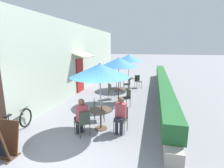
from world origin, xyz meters
The scene contains 24 objects.
ground_plane centered at (0.00, 0.00, 0.00)m, with size 120.00×120.00×0.00m, color gray.
cafe_facade_wall centered at (-2.54, 7.43, 2.09)m, with size 0.98×15.14×4.20m.
planter_hedge centered at (2.75, 7.47, 0.54)m, with size 0.60×14.14×1.01m.
patio_table_near centered at (0.44, 2.10, 0.53)m, with size 0.80×0.80×0.73m.
patio_umbrella_near centered at (0.44, 2.10, 2.09)m, with size 2.01×2.01×2.36m.
cafe_chair_near_left centered at (0.04, 1.47, 0.52)m, with size 0.56×0.56×0.87m.
seated_patron_near_left centered at (-0.05, 1.54, 0.69)m, with size 0.51×0.50×1.25m.
cafe_chair_near_right centered at (1.18, 2.07, 0.52)m, with size 0.45×0.45×0.87m.
seated_patron_near_right centered at (1.17, 1.96, 0.69)m, with size 0.37×0.44×1.25m.
cafe_chair_near_back centered at (0.09, 2.76, 0.52)m, with size 0.52×0.52×0.87m.
coffee_cup_near centered at (0.44, 2.19, 0.77)m, with size 0.07×0.07×0.09m.
patio_table_mid centered at (0.46, 5.14, 0.53)m, with size 0.80×0.80×0.73m.
patio_umbrella_mid centered at (0.46, 5.14, 2.09)m, with size 2.01×2.01×2.36m.
cafe_chair_mid_left centered at (-0.05, 5.69, 0.52)m, with size 0.56×0.56×0.87m.
cafe_chair_mid_right centered at (0.96, 4.59, 0.52)m, with size 0.56×0.56×0.87m.
coffee_cup_mid centered at (0.48, 4.99, 0.77)m, with size 0.07×0.07×0.09m.
patio_table_far centered at (0.51, 8.32, 0.53)m, with size 0.80×0.80×0.73m.
patio_umbrella_far centered at (0.51, 8.32, 2.09)m, with size 2.01×2.01×2.36m.
cafe_chair_far_left centered at (-0.17, 8.62, 0.52)m, with size 0.55×0.55×0.87m.
cafe_chair_far_right centered at (0.59, 7.58, 0.52)m, with size 0.40×0.40×0.87m.
cafe_chair_far_back centered at (1.11, 8.76, 0.52)m, with size 0.55×0.55×0.87m.
coffee_cup_far centered at (0.42, 8.36, 0.77)m, with size 0.07×0.07×0.09m.
bicycle_leaning centered at (-2.20, 1.08, 0.36)m, with size 0.21×1.74×0.78m.
menu_board centered at (-1.56, -0.06, 0.46)m, with size 0.62×0.64×0.93m.
Camera 1 is at (2.16, -3.39, 2.88)m, focal length 28.00 mm.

